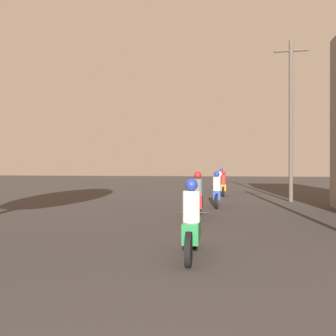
% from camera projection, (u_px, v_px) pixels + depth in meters
% --- Properties ---
extents(motorcycle_green, '(0.60, 1.93, 1.48)m').
position_uv_depth(motorcycle_green, '(192.00, 225.00, 6.15)').
color(motorcycle_green, black).
rests_on(motorcycle_green, ground_plane).
extents(motorcycle_red, '(0.60, 1.99, 1.54)m').
position_uv_depth(motorcycle_red, '(198.00, 199.00, 10.94)').
color(motorcycle_red, black).
rests_on(motorcycle_red, ground_plane).
extents(motorcycle_blue, '(0.60, 2.08, 1.51)m').
position_uv_depth(motorcycle_blue, '(217.00, 192.00, 13.92)').
color(motorcycle_blue, black).
rests_on(motorcycle_blue, ground_plane).
extents(motorcycle_orange, '(0.60, 2.06, 1.48)m').
position_uv_depth(motorcycle_orange, '(223.00, 186.00, 19.21)').
color(motorcycle_orange, black).
rests_on(motorcycle_orange, ground_plane).
extents(motorcycle_white, '(0.60, 1.85, 1.60)m').
position_uv_depth(motorcycle_white, '(221.00, 182.00, 23.38)').
color(motorcycle_white, black).
rests_on(motorcycle_white, ground_plane).
extents(utility_pole_far, '(1.60, 0.20, 7.85)m').
position_uv_depth(utility_pole_far, '(291.00, 118.00, 15.93)').
color(utility_pole_far, '#4C4238').
rests_on(utility_pole_far, ground_plane).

